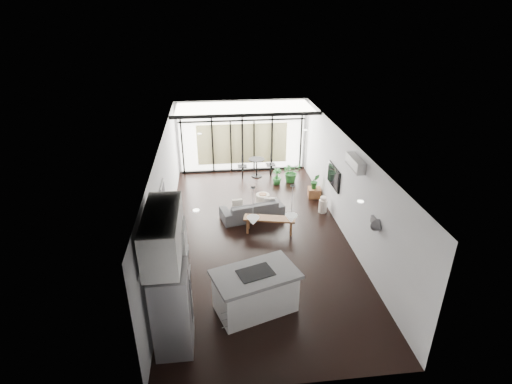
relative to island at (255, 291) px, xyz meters
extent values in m
cube|color=black|center=(0.39, 3.01, -0.48)|extent=(5.00, 10.00, 0.00)
cube|color=silver|center=(0.39, 3.01, 2.32)|extent=(5.00, 10.00, 0.00)
cube|color=silver|center=(-2.11, 3.01, 0.92)|extent=(0.02, 10.00, 2.80)
cube|color=silver|center=(2.89, 3.01, 0.92)|extent=(0.02, 10.00, 2.80)
cube|color=silver|center=(0.39, 8.01, 0.92)|extent=(5.00, 0.02, 2.80)
cube|color=silver|center=(0.39, -1.99, 0.92)|extent=(5.00, 0.02, 2.80)
cube|color=black|center=(0.39, 7.89, 0.92)|extent=(5.00, 0.20, 2.80)
cube|color=silver|center=(0.39, 7.01, 2.29)|extent=(4.70, 1.90, 0.06)
cube|color=beige|center=(0.39, 7.96, 0.62)|extent=(3.50, 0.02, 1.60)
cube|color=silver|center=(0.00, 0.00, 0.00)|extent=(2.02, 1.56, 0.97)
cube|color=black|center=(0.00, 0.00, 0.49)|extent=(0.86, 0.70, 0.01)
cube|color=#98979D|center=(-1.67, -0.84, 0.41)|extent=(0.69, 0.86, 1.79)
cube|color=silver|center=(-1.66, -0.04, 0.65)|extent=(0.59, 0.61, 2.27)
cube|color=silver|center=(-1.73, -0.49, 1.87)|extent=(0.62, 1.75, 0.86)
cone|color=silver|center=(-0.01, 0.36, 1.54)|extent=(0.26, 0.26, 0.18)
cone|color=silver|center=(0.79, 0.36, 1.54)|extent=(0.26, 0.26, 0.18)
imported|color=#47474A|center=(0.36, 4.09, -0.11)|extent=(2.01, 0.99, 0.75)
cube|color=brown|center=(0.77, 3.16, -0.25)|extent=(1.52, 0.68, 0.47)
cylinder|color=beige|center=(0.80, 4.94, -0.31)|extent=(0.53, 0.53, 0.36)
cube|color=brown|center=(2.64, 5.29, -0.33)|extent=(0.47, 0.47, 0.32)
imported|color=#246428|center=(2.10, 6.65, -0.18)|extent=(0.90, 0.95, 0.61)
imported|color=#246428|center=(1.53, 6.47, -0.31)|extent=(0.55, 0.69, 0.34)
imported|color=#246428|center=(2.64, 5.29, -0.05)|extent=(0.32, 0.55, 0.24)
cylinder|color=silver|center=(2.64, 4.19, -0.22)|extent=(0.30, 0.30, 0.53)
cube|color=black|center=(0.87, 7.28, -0.10)|extent=(1.63, 0.69, 0.77)
cube|color=black|center=(2.85, 4.01, 0.82)|extent=(0.05, 1.10, 0.65)
cube|color=silver|center=(2.77, 2.21, 1.97)|extent=(0.22, 0.90, 0.30)
cube|color=black|center=(-2.08, 2.51, 1.07)|extent=(0.04, 0.70, 0.90)
camera|label=1|loc=(-0.76, -6.76, 5.64)|focal=28.00mm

